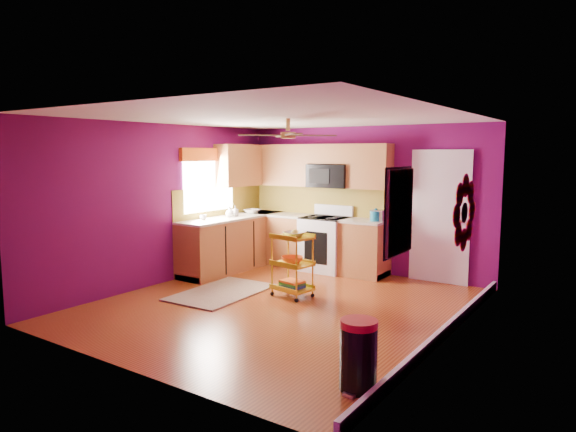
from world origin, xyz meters
The scene contains 18 objects.
ground centered at (0.00, 0.00, 0.00)m, with size 5.00×5.00×0.00m, color maroon.
room_envelope centered at (0.03, 0.00, 1.63)m, with size 4.54×5.04×2.52m.
lower_cabinets centered at (-1.35, 1.82, 0.43)m, with size 2.81×2.31×0.94m.
electric_range centered at (-0.55, 2.17, 0.48)m, with size 0.76×0.66×1.13m.
upper_cabinetry centered at (-1.24, 2.17, 1.80)m, with size 2.80×2.30×1.26m.
left_window centered at (-2.22, 1.05, 1.74)m, with size 0.08×1.35×1.08m.
panel_door centered at (1.35, 2.47, 1.02)m, with size 0.95×0.11×2.15m.
right_wall_art centered at (2.23, -0.34, 1.44)m, with size 0.04×2.74×1.04m.
ceiling_fan centered at (0.00, 0.20, 2.29)m, with size 1.01×1.01×0.26m.
shag_rug centered at (-1.07, 0.03, 0.01)m, with size 0.96×1.56×0.02m, color black.
rolling_cart centered at (-0.10, 0.46, 0.50)m, with size 0.60×0.48×0.98m.
trash_can centered at (1.99, -1.64, 0.31)m, with size 0.37×0.38×0.62m.
teal_kettle centered at (0.38, 2.20, 1.02)m, with size 0.18×0.18×0.21m.
toaster centered at (0.40, 2.23, 1.03)m, with size 0.22×0.15×0.18m, color beige.
soap_bottle_a centered at (-1.94, 1.40, 1.03)m, with size 0.08×0.09×0.19m, color #EA3F72.
soap_bottle_b centered at (-1.94, 1.25, 1.03)m, with size 0.14×0.14×0.19m, color white.
counter_dish centered at (-1.98, 1.94, 0.98)m, with size 0.29×0.29×0.07m, color white.
counter_cup centered at (-2.06, 0.71, 0.98)m, with size 0.11×0.11×0.09m, color white.
Camera 1 is at (3.87, -5.49, 2.04)m, focal length 32.00 mm.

